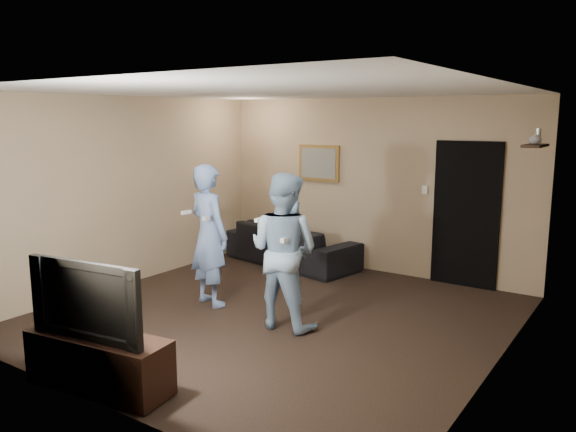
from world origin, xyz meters
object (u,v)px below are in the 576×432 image
Objects in this scene: sofa at (292,244)px; television at (95,297)px; wii_player_right at (284,251)px; wii_player_left at (209,235)px; tv_console at (99,361)px.

television reaches higher than sofa.
wii_player_left is at bearing 175.04° from wii_player_right.
tv_console is 2.26m from wii_player_right.
television is 2.18m from wii_player_right.
television is 0.66× the size of wii_player_left.
tv_console is 0.57m from television.
television is 0.68× the size of wii_player_right.
television reaches higher than tv_console.
wii_player_left is at bearing 100.45° from television.
sofa is 4.55m from television.
television is 2.35m from wii_player_left.
wii_player_right is at bearing 70.20° from tv_console.
tv_console is at bearing 0.00° from television.
television is at bearing 113.00° from sofa.
television is at bearing 0.00° from tv_console.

